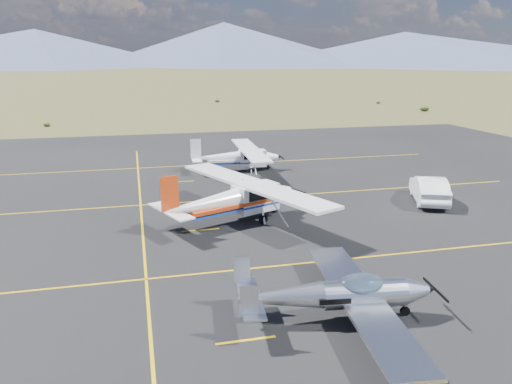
{
  "coord_description": "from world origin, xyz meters",
  "views": [
    {
      "loc": [
        -6.1,
        -17.52,
        8.89
      ],
      "look_at": [
        0.31,
        8.63,
        1.6
      ],
      "focal_mm": 35.0,
      "sensor_mm": 36.0,
      "label": 1
    }
  ],
  "objects_px": {
    "aircraft_low_wing": "(341,295)",
    "aircraft_cessna": "(234,198)",
    "aircraft_plain": "(237,157)",
    "sedan": "(429,189)"
  },
  "relations": [
    {
      "from": "aircraft_low_wing",
      "to": "aircraft_cessna",
      "type": "relative_size",
      "value": 0.78
    },
    {
      "from": "aircraft_plain",
      "to": "sedan",
      "type": "distance_m",
      "value": 15.3
    },
    {
      "from": "aircraft_low_wing",
      "to": "sedan",
      "type": "height_order",
      "value": "aircraft_low_wing"
    },
    {
      "from": "aircraft_low_wing",
      "to": "aircraft_cessna",
      "type": "distance_m",
      "value": 11.51
    },
    {
      "from": "aircraft_low_wing",
      "to": "aircraft_plain",
      "type": "relative_size",
      "value": 0.89
    },
    {
      "from": "aircraft_plain",
      "to": "sedan",
      "type": "height_order",
      "value": "aircraft_plain"
    },
    {
      "from": "aircraft_low_wing",
      "to": "aircraft_cessna",
      "type": "xyz_separation_m",
      "value": [
        -1.48,
        11.41,
        0.43
      ]
    },
    {
      "from": "aircraft_cessna",
      "to": "aircraft_plain",
      "type": "relative_size",
      "value": 1.15
    },
    {
      "from": "aircraft_cessna",
      "to": "sedan",
      "type": "relative_size",
      "value": 2.41
    },
    {
      "from": "aircraft_plain",
      "to": "sedan",
      "type": "relative_size",
      "value": 2.1
    }
  ]
}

